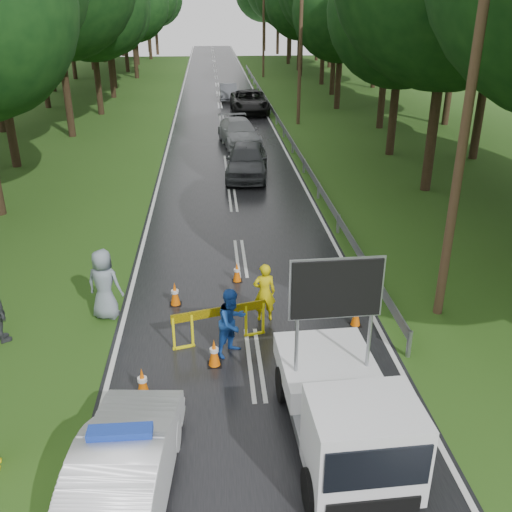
{
  "coord_description": "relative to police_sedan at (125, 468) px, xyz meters",
  "views": [
    {
      "loc": [
        -0.87,
        -11.19,
        7.86
      ],
      "look_at": [
        0.29,
        3.29,
        1.3
      ],
      "focal_mm": 40.0,
      "sensor_mm": 36.0,
      "label": 1
    }
  ],
  "objects": [
    {
      "name": "civilian",
      "position": [
        1.99,
        4.32,
        0.16
      ],
      "size": [
        1.05,
        1.04,
        1.72
      ],
      "primitive_type": "imported",
      "rotation": [
        0.0,
        0.0,
        0.75
      ],
      "color": "#1B4DB2",
      "rests_on": "ground"
    },
    {
      "name": "guardrail",
      "position": [
        6.19,
        33.49,
        -0.15
      ],
      "size": [
        0.12,
        60.06,
        0.7
      ],
      "color": "gray",
      "rests_on": "ground"
    },
    {
      "name": "queue_car_first",
      "position": [
        3.34,
        19.38,
        0.11
      ],
      "size": [
        2.42,
        4.94,
        1.62
      ],
      "primitive_type": "imported",
      "rotation": [
        0.0,
        0.0,
        -0.11
      ],
      "color": "#3B3D42",
      "rests_on": "ground"
    },
    {
      "name": "barrier",
      "position": [
        1.69,
        4.82,
        0.05
      ],
      "size": [
        2.33,
        0.65,
        0.99
      ],
      "rotation": [
        0.0,
        0.0,
        0.25
      ],
      "color": "yellow",
      "rests_on": "ground"
    },
    {
      "name": "cone_right",
      "position": [
        5.27,
        5.32,
        -0.39
      ],
      "size": [
        0.3,
        0.3,
        0.65
      ],
      "color": "black",
      "rests_on": "ground"
    },
    {
      "name": "cone_near_left",
      "position": [
        -0.01,
        2.82,
        -0.36
      ],
      "size": [
        0.34,
        0.34,
        0.71
      ],
      "color": "black",
      "rests_on": "ground"
    },
    {
      "name": "cone_far",
      "position": [
        2.29,
        8.14,
        -0.39
      ],
      "size": [
        0.31,
        0.31,
        0.65
      ],
      "color": "black",
      "rests_on": "ground"
    },
    {
      "name": "utility_pole_far",
      "position": [
        7.69,
        57.82,
        4.36
      ],
      "size": [
        1.4,
        0.24,
        10.0
      ],
      "color": "#4A3422",
      "rests_on": "ground"
    },
    {
      "name": "utility_pole_near",
      "position": [
        7.69,
        5.82,
        4.36
      ],
      "size": [
        1.4,
        0.24,
        10.0
      ],
      "color": "#4A3422",
      "rests_on": "ground"
    },
    {
      "name": "cone_center",
      "position": [
        1.54,
        3.82,
        -0.36
      ],
      "size": [
        0.34,
        0.34,
        0.71
      ],
      "color": "black",
      "rests_on": "ground"
    },
    {
      "name": "road",
      "position": [
        2.49,
        33.82,
        -0.69
      ],
      "size": [
        7.0,
        140.0,
        0.02
      ],
      "primitive_type": "cube",
      "color": "black",
      "rests_on": "ground"
    },
    {
      "name": "police_sedan",
      "position": [
        0.0,
        0.0,
        0.0
      ],
      "size": [
        1.85,
        4.35,
        1.54
      ],
      "rotation": [
        0.0,
        0.0,
        3.05
      ],
      "color": "white",
      "rests_on": "ground"
    },
    {
      "name": "cone_left_mid",
      "position": [
        0.49,
        6.82,
        -0.36
      ],
      "size": [
        0.34,
        0.34,
        0.71
      ],
      "color": "black",
      "rests_on": "ground"
    },
    {
      "name": "ground",
      "position": [
        2.49,
        3.82,
        -0.7
      ],
      "size": [
        160.0,
        160.0,
        0.0
      ],
      "primitive_type": "plane",
      "color": "#284F16",
      "rests_on": "ground"
    },
    {
      "name": "queue_car_fourth",
      "position": [
        3.29,
        42.43,
        -0.04
      ],
      "size": [
        1.41,
        4.04,
        1.33
      ],
      "primitive_type": "imported",
      "rotation": [
        0.0,
        0.0,
        0.0
      ],
      "color": "#45474D",
      "rests_on": "ground"
    },
    {
      "name": "work_truck",
      "position": [
        3.93,
        0.84,
        0.25
      ],
      "size": [
        2.12,
        4.47,
        3.5
      ],
      "rotation": [
        0.0,
        0.0,
        0.04
      ],
      "color": "gray",
      "rests_on": "ground"
    },
    {
      "name": "queue_car_third",
      "position": [
        4.65,
        36.43,
        0.12
      ],
      "size": [
        2.75,
        5.9,
        1.64
      ],
      "primitive_type": "imported",
      "rotation": [
        0.0,
        0.0,
        0.01
      ],
      "color": "black",
      "rests_on": "ground"
    },
    {
      "name": "utility_pole_mid",
      "position": [
        7.69,
        31.82,
        4.36
      ],
      "size": [
        1.4,
        0.24,
        10.0
      ],
      "color": "#4A3422",
      "rests_on": "ground"
    },
    {
      "name": "bystander_right",
      "position": [
        -1.31,
        6.32,
        0.28
      ],
      "size": [
        1.1,
        0.88,
        1.96
      ],
      "primitive_type": "imported",
      "rotation": [
        0.0,
        0.0,
        2.84
      ],
      "color": "gray",
      "rests_on": "ground"
    },
    {
      "name": "queue_car_second",
      "position": [
        3.32,
        26.11,
        0.02
      ],
      "size": [
        2.65,
        5.21,
        1.45
      ],
      "primitive_type": "imported",
      "rotation": [
        0.0,
        0.0,
        0.13
      ],
      "color": "#9B9DA3",
      "rests_on": "ground"
    },
    {
      "name": "officer",
      "position": [
        2.9,
        5.82,
        0.12
      ],
      "size": [
        0.62,
        0.43,
        1.64
      ],
      "primitive_type": "imported",
      "rotation": [
        0.0,
        0.0,
        3.2
      ],
      "color": "#D6C00B",
      "rests_on": "ground"
    }
  ]
}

